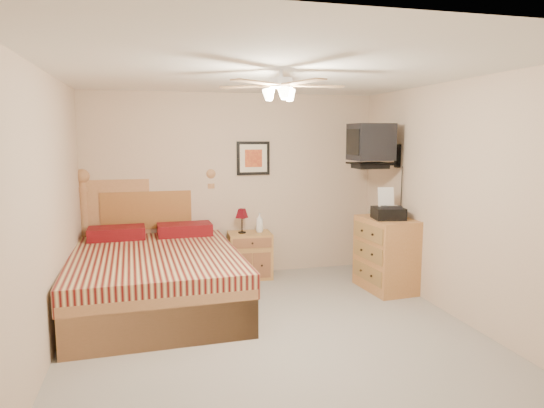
{
  "coord_description": "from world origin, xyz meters",
  "views": [
    {
      "loc": [
        -1.13,
        -4.32,
        1.93
      ],
      "look_at": [
        0.2,
        0.9,
        1.17
      ],
      "focal_mm": 32.0,
      "sensor_mm": 36.0,
      "label": 1
    }
  ],
  "objects": [
    {
      "name": "floor",
      "position": [
        0.0,
        0.0,
        0.0
      ],
      "size": [
        4.5,
        4.5,
        0.0
      ],
      "primitive_type": "plane",
      "color": "gray",
      "rests_on": "ground"
    },
    {
      "name": "magazine_lower",
      "position": [
        1.69,
        1.36,
        0.92
      ],
      "size": [
        0.27,
        0.31,
        0.02
      ],
      "primitive_type": "imported",
      "rotation": [
        0.0,
        0.0,
        0.31
      ],
      "color": "#AEA688",
      "rests_on": "dresser"
    },
    {
      "name": "lotion_bottle",
      "position": [
        0.31,
        2.02,
        0.75
      ],
      "size": [
        0.13,
        0.13,
        0.26
      ],
      "primitive_type": "imported",
      "rotation": [
        0.0,
        0.0,
        0.34
      ],
      "color": "white",
      "rests_on": "nightstand"
    },
    {
      "name": "wall_right",
      "position": [
        2.0,
        0.0,
        1.25
      ],
      "size": [
        0.04,
        4.5,
        2.5
      ],
      "primitive_type": "cube",
      "color": "#CBB195",
      "rests_on": "ground"
    },
    {
      "name": "bed",
      "position": [
        -1.1,
        1.12,
        0.76
      ],
      "size": [
        1.86,
        2.4,
        1.51
      ],
      "primitive_type": null,
      "rotation": [
        0.0,
        0.0,
        0.04
      ],
      "color": "#AB7748",
      "rests_on": "ground"
    },
    {
      "name": "magazine_upper",
      "position": [
        1.7,
        1.36,
        0.95
      ],
      "size": [
        0.23,
        0.3,
        0.02
      ],
      "primitive_type": "imported",
      "rotation": [
        0.0,
        0.0,
        0.08
      ],
      "color": "gray",
      "rests_on": "magazine_lower"
    },
    {
      "name": "ceiling",
      "position": [
        0.0,
        0.0,
        2.5
      ],
      "size": [
        4.0,
        4.5,
        0.04
      ],
      "primitive_type": "cube",
      "color": "white",
      "rests_on": "ground"
    },
    {
      "name": "table_lamp",
      "position": [
        0.07,
        2.02,
        0.79
      ],
      "size": [
        0.19,
        0.19,
        0.33
      ],
      "primitive_type": null,
      "rotation": [
        0.0,
        0.0,
        0.06
      ],
      "color": "#620913",
      "rests_on": "nightstand"
    },
    {
      "name": "ceiling_fan",
      "position": [
        0.0,
        -0.2,
        2.36
      ],
      "size": [
        1.14,
        1.14,
        0.28
      ],
      "primitive_type": null,
      "color": "white",
      "rests_on": "ceiling"
    },
    {
      "name": "wall_back",
      "position": [
        0.0,
        2.25,
        1.25
      ],
      "size": [
        4.0,
        0.04,
        2.5
      ],
      "primitive_type": "cube",
      "color": "#CBB195",
      "rests_on": "ground"
    },
    {
      "name": "framed_picture",
      "position": [
        0.27,
        2.23,
        1.62
      ],
      "size": [
        0.46,
        0.04,
        0.46
      ],
      "primitive_type": "cube",
      "color": "black",
      "rests_on": "wall_back"
    },
    {
      "name": "dresser",
      "position": [
        1.73,
        1.07,
        0.46
      ],
      "size": [
        0.6,
        0.81,
        0.91
      ],
      "primitive_type": "cube",
      "rotation": [
        0.0,
        0.0,
        0.08
      ],
      "color": "#AA6D35",
      "rests_on": "ground"
    },
    {
      "name": "wall_front",
      "position": [
        0.0,
        -2.25,
        1.25
      ],
      "size": [
        4.0,
        0.04,
        2.5
      ],
      "primitive_type": "cube",
      "color": "#CBB195",
      "rests_on": "ground"
    },
    {
      "name": "fax_machine",
      "position": [
        1.71,
        1.02,
        1.1
      ],
      "size": [
        0.42,
        0.43,
        0.38
      ],
      "primitive_type": null,
      "rotation": [
        0.0,
        0.0,
        -0.17
      ],
      "color": "black",
      "rests_on": "dresser"
    },
    {
      "name": "wall_left",
      "position": [
        -2.0,
        0.0,
        1.25
      ],
      "size": [
        0.04,
        4.5,
        2.5
      ],
      "primitive_type": "cube",
      "color": "#CBB195",
      "rests_on": "ground"
    },
    {
      "name": "wall_tv",
      "position": [
        1.75,
        1.34,
        1.81
      ],
      "size": [
        0.56,
        0.46,
        0.58
      ],
      "primitive_type": null,
      "color": "black",
      "rests_on": "wall_right"
    },
    {
      "name": "nightstand",
      "position": [
        0.17,
        2.0,
        0.31
      ],
      "size": [
        0.59,
        0.46,
        0.62
      ],
      "primitive_type": "cube",
      "rotation": [
        0.0,
        0.0,
        -0.05
      ],
      "color": "#A5723F",
      "rests_on": "ground"
    }
  ]
}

